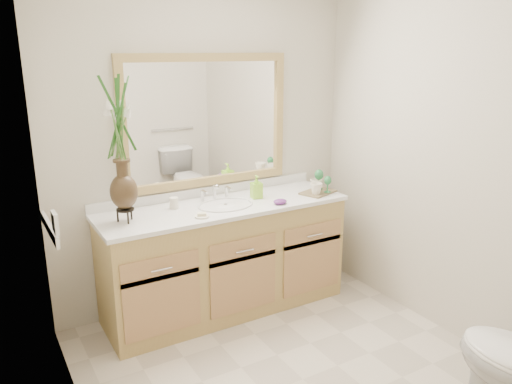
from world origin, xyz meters
TOP-DOWN VIEW (x-y plane):
  - floor at (0.00, 0.00)m, footprint 2.60×2.60m
  - wall_back at (0.00, 1.30)m, footprint 2.40×0.02m
  - wall_left at (-1.20, 0.00)m, footprint 0.02×2.60m
  - wall_right at (1.20, 0.00)m, footprint 0.02×2.60m
  - vanity at (0.00, 1.01)m, footprint 1.80×0.55m
  - counter at (0.00, 1.01)m, footprint 1.84×0.57m
  - sink at (0.00, 1.00)m, footprint 0.38×0.34m
  - mirror at (0.00, 1.28)m, footprint 1.32×0.04m
  - switch_plate at (-1.19, 0.76)m, footprint 0.02×0.12m
  - door at (-0.30, -1.29)m, footprint 0.80×0.03m
  - flower_vase at (-0.72, 1.01)m, footprint 0.21×0.21m
  - tumbler at (-0.35, 1.11)m, footprint 0.06×0.06m
  - soap_dish at (-0.26, 0.84)m, footprint 0.10×0.10m
  - soap_bottle at (0.29, 1.04)m, footprint 0.08×0.08m
  - purple_dish at (0.36, 0.82)m, footprint 0.11×0.10m
  - tray at (0.77, 0.91)m, footprint 0.32×0.26m
  - mug_left at (0.71, 0.86)m, footprint 0.12×0.12m
  - mug_right at (0.78, 0.95)m, footprint 0.13×0.13m
  - goblet_front at (0.82, 0.86)m, footprint 0.06×0.06m
  - goblet_back at (0.82, 0.97)m, footprint 0.07×0.07m

SIDE VIEW (x-z plane):
  - floor at x=0.00m, z-range 0.00..0.00m
  - vanity at x=0.00m, z-range 0.00..0.80m
  - sink at x=0.00m, z-range 0.66..0.89m
  - counter at x=0.00m, z-range 0.80..0.83m
  - tray at x=0.77m, z-range 0.83..0.84m
  - soap_dish at x=-0.26m, z-range 0.82..0.86m
  - purple_dish at x=0.36m, z-range 0.83..0.87m
  - tumbler at x=-0.35m, z-range 0.83..0.91m
  - mug_right at x=0.78m, z-range 0.84..0.94m
  - mug_left at x=0.71m, z-range 0.84..0.94m
  - soap_bottle at x=0.29m, z-range 0.83..0.99m
  - goblet_front at x=0.82m, z-range 0.87..1.00m
  - goblet_back at x=0.82m, z-range 0.87..1.03m
  - switch_plate at x=-1.19m, z-range 0.92..1.04m
  - door at x=-0.30m, z-range 0.00..2.00m
  - wall_back at x=0.00m, z-range 0.00..2.40m
  - wall_left at x=-1.20m, z-range 0.00..2.40m
  - wall_right at x=1.20m, z-range 0.00..2.40m
  - mirror at x=0.00m, z-range 0.92..1.89m
  - flower_vase at x=-0.72m, z-range 0.98..1.84m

